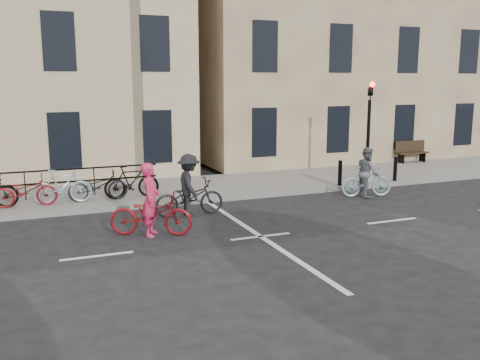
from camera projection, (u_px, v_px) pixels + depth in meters
name	position (u px, v px, depth m)	size (l,w,h in m)	color
ground	(261.00, 237.00, 13.37)	(120.00, 120.00, 0.00)	black
sidewalk	(73.00, 198.00, 17.34)	(46.00, 4.00, 0.15)	slate
building_east	(317.00, 34.00, 27.39)	(14.00, 10.00, 12.00)	#957759
traffic_light	(369.00, 120.00, 19.15)	(0.18, 0.30, 3.90)	black
bollard_east	(340.00, 173.00, 18.97)	(0.14, 0.14, 0.90)	black
bollard_west	(395.00, 169.00, 19.86)	(0.14, 0.14, 0.90)	black
bench	(411.00, 151.00, 24.34)	(1.60, 0.41, 0.97)	black
parked_bikes	(43.00, 189.00, 16.02)	(7.25, 1.23, 1.05)	black
cyclist_pink	(151.00, 211.00, 13.38)	(2.19, 1.51, 1.85)	maroon
cyclist_grey	(367.00, 177.00, 17.80)	(1.80, 0.94, 1.67)	#8EB2BA
cyclist_dark	(189.00, 192.00, 15.33)	(2.02, 1.17, 1.79)	black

